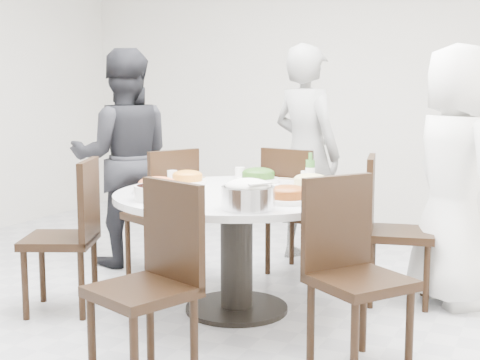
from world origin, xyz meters
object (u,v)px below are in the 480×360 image
at_px(chair_n, 300,211).
at_px(beverage_bottle, 310,169).
at_px(dining_table, 237,252).
at_px(rice_bowl, 248,198).
at_px(chair_sw, 60,236).
at_px(diner_left, 123,158).
at_px(chair_ne, 399,230).
at_px(chair_se, 360,277).
at_px(chair_nw, 159,213).
at_px(diner_right, 455,176).
at_px(chair_s, 142,286).
at_px(soup_bowl, 158,192).
at_px(diner_middle, 306,154).

relative_size(chair_n, beverage_bottle, 4.49).
distance_m(dining_table, rice_bowl, 0.72).
height_order(chair_sw, diner_left, diner_left).
xyz_separation_m(chair_ne, beverage_bottle, (-0.57, -0.11, 0.38)).
xyz_separation_m(dining_table, chair_se, (0.93, -0.54, 0.10)).
relative_size(chair_ne, chair_n, 1.00).
bearing_deg(diner_left, chair_nw, 121.11).
bearing_deg(chair_ne, diner_right, -78.95).
relative_size(diner_right, rice_bowl, 5.84).
bearing_deg(chair_s, chair_sw, 167.85).
height_order(rice_bowl, soup_bowl, rice_bowl).
distance_m(chair_ne, soup_bowl, 1.59).
bearing_deg(chair_nw, diner_middle, 161.55).
relative_size(chair_nw, chair_se, 1.00).
bearing_deg(diner_right, chair_s, 109.29).
height_order(chair_nw, rice_bowl, chair_nw).
height_order(chair_se, beverage_bottle, beverage_bottle).
relative_size(chair_nw, diner_right, 0.57).
relative_size(chair_ne, chair_sw, 1.00).
distance_m(chair_nw, diner_left, 0.60).
height_order(chair_se, rice_bowl, chair_se).
height_order(chair_s, beverage_bottle, beverage_bottle).
height_order(chair_n, chair_sw, same).
height_order(chair_nw, soup_bowl, chair_nw).
relative_size(chair_ne, diner_left, 0.57).
bearing_deg(chair_s, rice_bowl, 89.34).
bearing_deg(dining_table, diner_left, 153.29).
distance_m(chair_n, diner_left, 1.43).
bearing_deg(chair_ne, chair_sw, 107.77).
height_order(chair_sw, beverage_bottle, beverage_bottle).
height_order(dining_table, chair_sw, chair_sw).
distance_m(diner_middle, diner_left, 1.44).
height_order(diner_left, beverage_bottle, diner_left).
relative_size(diner_middle, diner_left, 1.02).
xyz_separation_m(chair_sw, chair_se, (1.92, -0.07, 0.00)).
relative_size(diner_left, rice_bowl, 5.91).
height_order(chair_se, soup_bowl, chair_se).
bearing_deg(dining_table, chair_ne, 34.66).
relative_size(chair_ne, diner_right, 0.57).
relative_size(chair_ne, beverage_bottle, 4.49).
height_order(dining_table, chair_nw, chair_nw).
xyz_separation_m(chair_sw, diner_middle, (0.96, 1.82, 0.39)).
xyz_separation_m(chair_n, beverage_bottle, (0.24, -0.48, 0.38)).
height_order(rice_bowl, beverage_bottle, beverage_bottle).
height_order(chair_ne, rice_bowl, chair_ne).
bearing_deg(dining_table, chair_s, -87.40).
distance_m(chair_s, chair_se, 1.05).
bearing_deg(rice_bowl, diner_left, 144.44).
relative_size(dining_table, chair_n, 1.58).
bearing_deg(chair_nw, chair_s, 52.97).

